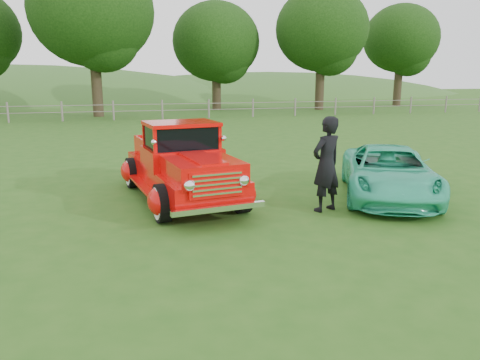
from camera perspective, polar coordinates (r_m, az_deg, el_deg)
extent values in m
plane|color=#255316|center=(9.09, 4.02, -5.21)|extent=(140.00, 140.00, 0.00)
ellipsoid|color=#285A21|center=(74.09, 3.34, 7.63)|extent=(72.00, 52.00, 14.00)
cube|color=slate|center=(30.39, -9.45, 8.37)|extent=(48.00, 0.04, 0.04)
cube|color=slate|center=(30.37, -9.48, 9.13)|extent=(48.00, 0.04, 0.04)
cylinder|color=#2E2217|center=(33.20, -17.11, 11.59)|extent=(0.70, 0.70, 4.84)
ellipsoid|color=black|center=(33.44, -17.63, 19.13)|extent=(8.00, 8.00, 7.20)
cylinder|color=#2E2217|center=(38.00, -2.88, 11.37)|extent=(0.70, 0.70, 3.74)
ellipsoid|color=black|center=(38.07, -2.94, 16.50)|extent=(6.80, 6.80, 6.12)
cylinder|color=#2E2217|center=(38.57, 9.71, 11.72)|extent=(0.70, 0.70, 4.40)
ellipsoid|color=black|center=(38.71, 9.95, 17.65)|extent=(7.20, 7.20, 6.48)
cylinder|color=#2E2217|center=(45.53, 18.70, 11.24)|extent=(0.70, 0.70, 4.18)
ellipsoid|color=black|center=(45.63, 19.05, 16.01)|extent=(6.60, 6.60, 5.94)
cylinder|color=black|center=(9.12, -9.47, -2.80)|extent=(0.35, 0.79, 0.76)
cylinder|color=black|center=(9.63, 0.17, -1.79)|extent=(0.35, 0.79, 0.76)
cylinder|color=black|center=(12.07, -13.02, 0.88)|extent=(0.35, 0.79, 0.76)
cylinder|color=black|center=(12.46, -5.50, 1.52)|extent=(0.35, 0.79, 0.76)
cube|color=red|center=(10.73, -7.20, 0.73)|extent=(2.22, 4.79, 0.44)
ellipsoid|color=red|center=(9.09, -9.90, -2.60)|extent=(0.52, 0.80, 0.54)
ellipsoid|color=red|center=(9.64, 0.55, -1.52)|extent=(0.52, 0.80, 0.54)
ellipsoid|color=red|center=(12.05, -13.35, 1.04)|extent=(0.52, 0.80, 0.54)
ellipsoid|color=red|center=(12.47, -5.20, 1.72)|extent=(0.52, 0.80, 0.54)
cube|color=red|center=(9.20, -4.58, 1.26)|extent=(1.55, 1.78, 0.42)
cube|color=red|center=(10.56, -7.11, 2.80)|extent=(1.78, 1.57, 0.44)
cube|color=black|center=(10.49, -7.18, 5.33)|extent=(1.59, 1.32, 0.50)
cube|color=red|center=(10.46, -7.23, 6.85)|extent=(1.68, 1.43, 0.08)
cube|color=red|center=(11.95, -9.06, 3.71)|extent=(1.45, 2.10, 0.45)
cube|color=white|center=(8.48, -2.81, -0.54)|extent=(1.07, 0.26, 0.50)
cube|color=white|center=(8.50, -2.54, -3.51)|extent=(1.80, 0.37, 0.10)
cube|color=white|center=(13.06, -10.14, 2.08)|extent=(1.71, 0.35, 0.10)
imported|color=#30C194|center=(11.30, 17.68, 0.87)|extent=(3.52, 4.65, 1.17)
imported|color=black|center=(9.79, 10.48, 1.90)|extent=(0.85, 0.71, 1.98)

